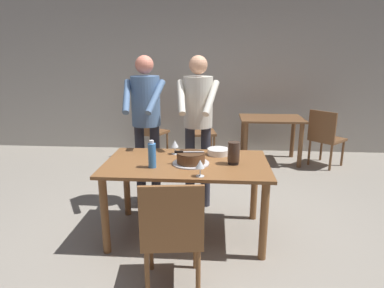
{
  "coord_description": "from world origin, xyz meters",
  "views": [
    {
      "loc": [
        0.26,
        -2.95,
        1.73
      ],
      "look_at": [
        0.04,
        0.1,
        0.9
      ],
      "focal_mm": 31.03,
      "sensor_mm": 36.0,
      "label": 1
    }
  ],
  "objects_px": {
    "main_dining_table": "(187,173)",
    "hurricane_lamp": "(234,153)",
    "cake_on_platter": "(191,159)",
    "background_chair_2": "(325,136)",
    "cake_knife": "(183,152)",
    "background_chair_0": "(150,129)",
    "wine_glass_far": "(175,144)",
    "person_cutting_cake": "(198,116)",
    "person_standing_beside": "(146,114)",
    "chair_near_side": "(172,232)",
    "water_bottle": "(152,155)",
    "background_table": "(271,127)",
    "wine_glass_near": "(200,165)",
    "plate_stack": "(218,152)",
    "background_chair_1": "(198,129)"
  },
  "relations": [
    {
      "from": "plate_stack",
      "to": "person_cutting_cake",
      "type": "height_order",
      "value": "person_cutting_cake"
    },
    {
      "from": "cake_on_platter",
      "to": "background_chair_0",
      "type": "relative_size",
      "value": 0.38
    },
    {
      "from": "plate_stack",
      "to": "water_bottle",
      "type": "relative_size",
      "value": 0.88
    },
    {
      "from": "wine_glass_far",
      "to": "person_cutting_cake",
      "type": "height_order",
      "value": "person_cutting_cake"
    },
    {
      "from": "main_dining_table",
      "to": "hurricane_lamp",
      "type": "bearing_deg",
      "value": -3.23
    },
    {
      "from": "wine_glass_near",
      "to": "background_chair_2",
      "type": "distance_m",
      "value": 3.18
    },
    {
      "from": "person_standing_beside",
      "to": "background_chair_2",
      "type": "bearing_deg",
      "value": 31.46
    },
    {
      "from": "main_dining_table",
      "to": "chair_near_side",
      "type": "height_order",
      "value": "chair_near_side"
    },
    {
      "from": "cake_on_platter",
      "to": "water_bottle",
      "type": "relative_size",
      "value": 1.36
    },
    {
      "from": "wine_glass_far",
      "to": "person_standing_beside",
      "type": "distance_m",
      "value": 0.62
    },
    {
      "from": "plate_stack",
      "to": "chair_near_side",
      "type": "xyz_separation_m",
      "value": [
        -0.33,
        -1.09,
        -0.29
      ]
    },
    {
      "from": "background_chair_2",
      "to": "water_bottle",
      "type": "bearing_deg",
      "value": -133.67
    },
    {
      "from": "chair_near_side",
      "to": "background_chair_1",
      "type": "relative_size",
      "value": 1.0
    },
    {
      "from": "wine_glass_far",
      "to": "chair_near_side",
      "type": "height_order",
      "value": "chair_near_side"
    },
    {
      "from": "wine_glass_far",
      "to": "background_chair_0",
      "type": "xyz_separation_m",
      "value": [
        -0.71,
        2.24,
        -0.36
      ]
    },
    {
      "from": "main_dining_table",
      "to": "wine_glass_near",
      "type": "bearing_deg",
      "value": -68.32
    },
    {
      "from": "main_dining_table",
      "to": "plate_stack",
      "type": "bearing_deg",
      "value": 41.95
    },
    {
      "from": "background_chair_0",
      "to": "background_chair_1",
      "type": "height_order",
      "value": "same"
    },
    {
      "from": "background_chair_0",
      "to": "cake_knife",
      "type": "bearing_deg",
      "value": -72.07
    },
    {
      "from": "cake_on_platter",
      "to": "person_cutting_cake",
      "type": "bearing_deg",
      "value": 87.89
    },
    {
      "from": "cake_on_platter",
      "to": "background_chair_1",
      "type": "height_order",
      "value": "background_chair_1"
    },
    {
      "from": "background_chair_2",
      "to": "person_standing_beside",
      "type": "bearing_deg",
      "value": -148.54
    },
    {
      "from": "background_table",
      "to": "background_chair_2",
      "type": "bearing_deg",
      "value": -13.38
    },
    {
      "from": "hurricane_lamp",
      "to": "chair_near_side",
      "type": "distance_m",
      "value": 0.99
    },
    {
      "from": "background_chair_0",
      "to": "background_chair_2",
      "type": "xyz_separation_m",
      "value": [
        2.83,
        -0.28,
        0.0
      ]
    },
    {
      "from": "hurricane_lamp",
      "to": "person_standing_beside",
      "type": "distance_m",
      "value": 1.21
    },
    {
      "from": "cake_knife",
      "to": "background_chair_0",
      "type": "relative_size",
      "value": 0.3
    },
    {
      "from": "person_standing_beside",
      "to": "background_table",
      "type": "distance_m",
      "value": 2.46
    },
    {
      "from": "background_table",
      "to": "water_bottle",
      "type": "bearing_deg",
      "value": -119.6
    },
    {
      "from": "background_table",
      "to": "chair_near_side",
      "type": "bearing_deg",
      "value": -110.45
    },
    {
      "from": "wine_glass_far",
      "to": "background_table",
      "type": "xyz_separation_m",
      "value": [
        1.31,
        2.15,
        -0.28
      ]
    },
    {
      "from": "cake_knife",
      "to": "chair_near_side",
      "type": "xyz_separation_m",
      "value": [
        -0.01,
        -0.76,
        -0.37
      ]
    },
    {
      "from": "background_chair_0",
      "to": "background_chair_1",
      "type": "bearing_deg",
      "value": 5.71
    },
    {
      "from": "water_bottle",
      "to": "background_chair_1",
      "type": "relative_size",
      "value": 0.28
    },
    {
      "from": "background_chair_2",
      "to": "background_table",
      "type": "bearing_deg",
      "value": 166.62
    },
    {
      "from": "cake_knife",
      "to": "background_chair_0",
      "type": "bearing_deg",
      "value": 107.93
    },
    {
      "from": "cake_knife",
      "to": "person_cutting_cake",
      "type": "bearing_deg",
      "value": 82.2
    },
    {
      "from": "cake_on_platter",
      "to": "wine_glass_near",
      "type": "height_order",
      "value": "wine_glass_near"
    },
    {
      "from": "wine_glass_near",
      "to": "person_cutting_cake",
      "type": "height_order",
      "value": "person_cutting_cake"
    },
    {
      "from": "cake_on_platter",
      "to": "background_chair_2",
      "type": "distance_m",
      "value": 2.99
    },
    {
      "from": "cake_on_platter",
      "to": "cake_knife",
      "type": "bearing_deg",
      "value": -174.38
    },
    {
      "from": "wine_glass_far",
      "to": "person_cutting_cake",
      "type": "distance_m",
      "value": 0.51
    },
    {
      "from": "person_standing_beside",
      "to": "background_chair_0",
      "type": "relative_size",
      "value": 1.91
    },
    {
      "from": "cake_on_platter",
      "to": "wine_glass_far",
      "type": "relative_size",
      "value": 2.36
    },
    {
      "from": "water_bottle",
      "to": "background_chair_1",
      "type": "xyz_separation_m",
      "value": [
        0.26,
        2.74,
        -0.37
      ]
    },
    {
      "from": "person_cutting_cake",
      "to": "background_chair_2",
      "type": "relative_size",
      "value": 1.91
    },
    {
      "from": "background_table",
      "to": "wine_glass_near",
      "type": "bearing_deg",
      "value": -110.3
    },
    {
      "from": "wine_glass_far",
      "to": "background_chair_2",
      "type": "height_order",
      "value": "background_chair_2"
    },
    {
      "from": "wine_glass_far",
      "to": "water_bottle",
      "type": "relative_size",
      "value": 0.58
    },
    {
      "from": "cake_on_platter",
      "to": "person_cutting_cake",
      "type": "xyz_separation_m",
      "value": [
        0.03,
        0.7,
        0.27
      ]
    }
  ]
}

